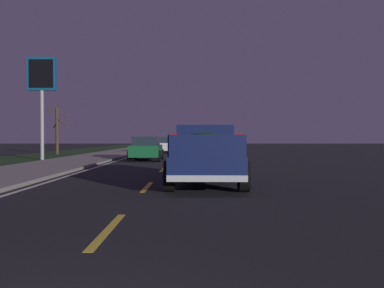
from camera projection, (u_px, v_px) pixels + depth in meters
ground at (174, 157)px, 28.77m from camera, size 144.00×144.00×0.00m
sidewalk_shoulder at (98, 157)px, 28.76m from camera, size 108.00×4.00×0.12m
grass_verge at (31, 157)px, 28.75m from camera, size 108.00×6.00×0.01m
lane_markings at (143, 156)px, 30.62m from camera, size 108.00×3.54×0.01m
pickup_truck at (205, 153)px, 12.20m from camera, size 5.46×2.35×1.87m
sedan_white at (160, 145)px, 37.36m from camera, size 4.43×2.07×1.54m
sedan_green at (146, 148)px, 24.94m from camera, size 4.43×2.08×1.54m
gas_price_sign at (42, 83)px, 25.44m from camera, size 0.27×1.90×6.79m
bare_tree_far at (57, 129)px, 34.25m from camera, size 1.07×1.81×4.59m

